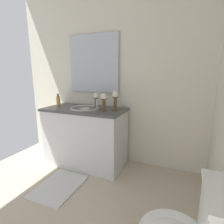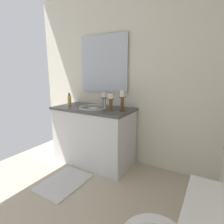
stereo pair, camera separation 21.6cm
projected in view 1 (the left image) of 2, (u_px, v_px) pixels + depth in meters
The scene contains 10 objects.
floor at pixel (47, 220), 1.62m from camera, with size 2.74×2.84×0.02m, color beige.
wall_left at pixel (107, 78), 2.58m from camera, with size 0.04×2.84×2.45m, color silver.
vanity_cabinet at pixel (86, 136), 2.54m from camera, with size 0.58×1.13×0.82m.
sink_basin at pixel (85, 111), 2.46m from camera, with size 0.40×0.40×0.24m.
mirror at pixel (93, 64), 2.58m from camera, with size 0.02×0.78×0.81m, color silver.
candle_holder_tall at pixel (115, 100), 2.28m from camera, with size 0.09×0.09×0.26m.
candle_holder_short at pixel (104, 102), 2.27m from camera, with size 0.09×0.09×0.22m.
candle_holder_mid at pixel (96, 100), 2.41m from camera, with size 0.09×0.09×0.22m.
soap_bottle at pixel (58, 101), 2.62m from camera, with size 0.06×0.06×0.18m.
bath_mat at pixel (59, 186), 2.07m from camera, with size 0.60×0.44×0.02m, color silver.
Camera 1 is at (1.03, 1.07, 1.30)m, focal length 28.56 mm.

